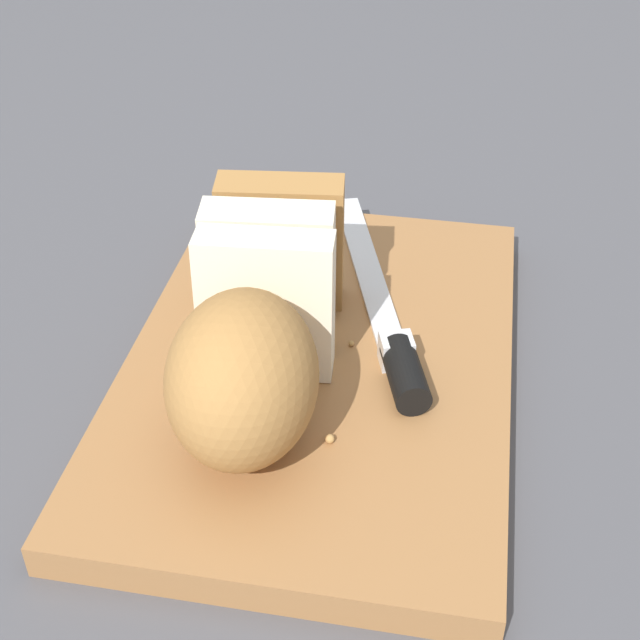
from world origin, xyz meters
TOP-DOWN VIEW (x-y plane):
  - ground_plane at (0.00, 0.00)m, footprint 3.00×3.00m
  - cutting_board at (0.00, 0.00)m, footprint 0.40×0.27m
  - bread_loaf at (-0.05, 0.03)m, footprint 0.24×0.11m
  - bread_knife at (0.01, -0.05)m, footprint 0.27×0.11m
  - crumb_near_knife at (-0.08, -0.02)m, footprint 0.01×0.01m
  - crumb_near_loaf at (0.00, 0.04)m, footprint 0.01×0.01m
  - crumb_stray_left at (0.01, -0.02)m, footprint 0.00×0.00m

SIDE VIEW (x-z plane):
  - ground_plane at x=0.00m, z-range 0.00..0.00m
  - cutting_board at x=0.00m, z-range 0.00..0.02m
  - crumb_stray_left at x=0.01m, z-range 0.02..0.03m
  - crumb_near_knife at x=-0.08m, z-range 0.02..0.03m
  - crumb_near_loaf at x=0.00m, z-range 0.02..0.03m
  - bread_knife at x=0.01m, z-range 0.02..0.05m
  - bread_loaf at x=-0.05m, z-range 0.02..0.13m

